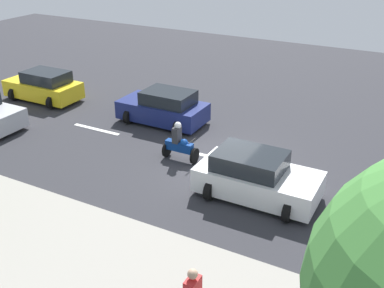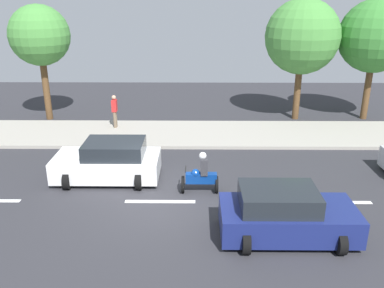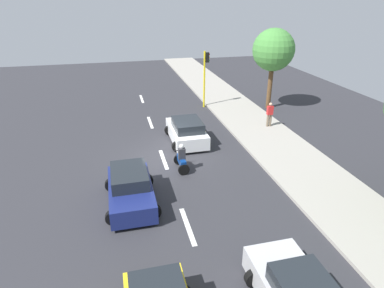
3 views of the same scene
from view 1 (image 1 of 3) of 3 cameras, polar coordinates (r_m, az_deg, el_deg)
ground_plane at (r=17.54m, az=3.64°, el=-2.07°), size 40.00×60.00×0.10m
sidewalk at (r=12.49m, az=-10.51°, el=-14.76°), size 4.00×60.00×0.15m
lane_stripe_far_north at (r=24.56m, az=-22.71°, el=4.36°), size 0.20×2.40×0.01m
lane_stripe_north at (r=20.47m, az=-11.77°, el=1.80°), size 0.20×2.40×0.01m
lane_stripe_mid at (r=17.51m, az=3.64°, el=-1.91°), size 0.20×2.40×0.01m
car_yellow_cab at (r=24.47m, az=-17.88°, el=6.81°), size 2.18×3.88×1.52m
car_dark_blue at (r=20.52m, az=-3.50°, el=4.50°), size 2.28×3.88×1.52m
car_white at (r=15.01m, az=7.95°, el=-4.06°), size 2.37×3.93×1.52m
motorcycle at (r=17.20m, az=-1.54°, el=-0.02°), size 0.60×1.30×1.53m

